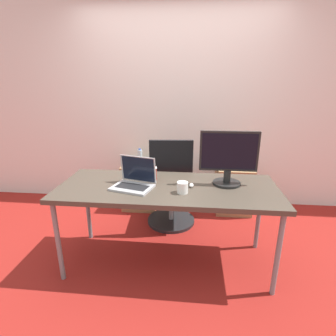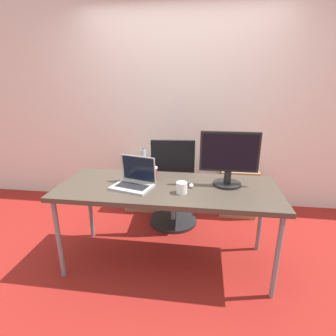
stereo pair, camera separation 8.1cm
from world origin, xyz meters
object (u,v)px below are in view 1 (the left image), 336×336
Objects in this scene: office_chair at (171,194)px; cabinet_left at (141,185)px; monitor at (228,158)px; mouse at (191,185)px; laptop_center at (134,181)px; cabinet_right at (233,189)px; water_bottle at (140,157)px; coffee_cup_brown at (152,174)px; coffee_cup_white at (182,188)px.

office_chair is 0.65m from cabinet_left.
mouse is (-0.30, -0.10, -0.22)m from monitor.
laptop_center is 0.78× the size of monitor.
mouse is at bearing -115.27° from cabinet_right.
cabinet_right is 1.57× the size of laptop_center.
office_chair is 1.78× the size of cabinet_right.
water_bottle is 1.74× the size of coffee_cup_brown.
monitor is at bearing -47.07° from office_chair.
monitor is 0.68m from coffee_cup_brown.
coffee_cup_white is at bearing -115.66° from cabinet_right.
coffee_cup_white is at bearing -78.67° from office_chair.
cabinet_left is 6.51× the size of coffee_cup_white.
cabinet_right is 1.44m from coffee_cup_brown.
mouse is (-0.54, -1.14, 0.48)m from cabinet_right.
office_chair is 0.71m from water_bottle.
water_bottle reaches higher than mouse.
laptop_center is 6.44× the size of mouse.
cabinet_left is (-0.44, 0.47, -0.09)m from office_chair.
cabinet_left is 10.10× the size of mouse.
laptop_center reaches higher than cabinet_right.
office_chair is 9.01× the size of coffee_cup_brown.
mouse is 0.39m from coffee_cup_brown.
monitor reaches higher than water_bottle.
mouse is (0.67, -1.14, 0.48)m from cabinet_left.
mouse is (0.67, -1.14, 0.09)m from water_bottle.
cabinet_right is at bearing 0.00° from cabinet_left.
mouse is 0.15m from coffee_cup_white.
water_bottle is 1.41m from coffee_cup_white.
cabinet_right is at bearing 64.73° from mouse.
office_chair is at bearing -46.53° from water_bottle.
water_bottle is at bearing 120.58° from mouse.
cabinet_left is at bearing 99.41° from laptop_center.
mouse is at bearing 4.56° from laptop_center.
office_chair is at bearing 76.32° from coffee_cup_brown.
coffee_cup_brown reaches higher than coffee_cup_white.
office_chair is 0.81m from mouse.
laptop_center is at bearing -123.88° from coffee_cup_brown.
laptop_center reaches higher than water_bottle.
office_chair reaches higher than water_bottle.
monitor is 0.39m from mouse.
monitor is at bearing 18.17° from mouse.
monitor is (0.78, 0.14, 0.18)m from laptop_center.
coffee_cup_white is 0.39m from coffee_cup_brown.
cabinet_left is 1.30m from laptop_center.
laptop_center is (-1.02, -1.18, 0.52)m from cabinet_right.
cabinet_right is 5.06× the size of coffee_cup_brown.
cabinet_right is 1.27m from water_bottle.
monitor is 5.32× the size of coffee_cup_white.
mouse is at bearing 60.89° from coffee_cup_white.
coffee_cup_white is (0.16, -0.80, 0.42)m from office_chair.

